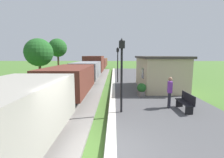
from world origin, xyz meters
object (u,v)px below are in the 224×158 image
object	(u,v)px
tree_field_left	(58,48)
station_hut	(159,72)
potted_planter	(142,89)
lamp_post_far	(118,58)
lamp_post_near	(122,62)
freight_train	(91,68)
person_waiting	(170,91)
tree_trackside_far	(39,53)
bench_near_hut	(186,102)

from	to	relation	value
tree_field_left	station_hut	bearing A→B (deg)	-42.12
potted_planter	tree_field_left	distance (m)	18.28
potted_planter	lamp_post_far	distance (m)	6.32
lamp_post_near	potted_planter	bearing A→B (deg)	64.28
station_hut	lamp_post_near	bearing A→B (deg)	-120.14
freight_train	station_hut	xyz separation A→B (m)	(6.80, -6.43, 0.20)
station_hut	lamp_post_near	size ratio (longest dim) A/B	1.57
station_hut	person_waiting	size ratio (longest dim) A/B	3.39
potted_planter	tree_field_left	world-z (taller)	tree_field_left
lamp_post_far	tree_field_left	size ratio (longest dim) A/B	0.65
freight_train	tree_field_left	distance (m)	8.31
person_waiting	tree_trackside_far	distance (m)	15.53
station_hut	person_waiting	distance (m)	5.46
person_waiting	tree_field_left	bearing A→B (deg)	-41.03
tree_trackside_far	tree_field_left	world-z (taller)	tree_field_left
freight_train	lamp_post_far	world-z (taller)	lamp_post_far
lamp_post_near	tree_field_left	size ratio (longest dim) A/B	0.65
tree_field_left	tree_trackside_far	bearing A→B (deg)	-88.37
bench_near_hut	lamp_post_near	size ratio (longest dim) A/B	0.41
bench_near_hut	freight_train	bearing A→B (deg)	118.55
freight_train	tree_trackside_far	bearing A→B (deg)	-162.56
person_waiting	tree_trackside_far	world-z (taller)	tree_trackside_far
bench_near_hut	tree_field_left	world-z (taller)	tree_field_left
freight_train	potted_planter	distance (m)	10.46
potted_planter	lamp_post_near	world-z (taller)	lamp_post_near
station_hut	potted_planter	bearing A→B (deg)	-124.83
bench_near_hut	lamp_post_far	bearing A→B (deg)	111.15
station_hut	person_waiting	xyz separation A→B (m)	(-0.87, -5.37, -0.47)
person_waiting	lamp_post_near	distance (m)	3.20
station_hut	lamp_post_near	xyz separation A→B (m)	(-3.53, -6.08, 1.15)
lamp_post_near	tree_field_left	world-z (taller)	tree_field_left
freight_train	station_hut	distance (m)	9.36
freight_train	bench_near_hut	size ratio (longest dim) A/B	26.13
bench_near_hut	potted_planter	size ratio (longest dim) A/B	1.64
lamp_post_far	tree_trackside_far	size ratio (longest dim) A/B	0.74
station_hut	freight_train	bearing A→B (deg)	136.60
lamp_post_far	station_hut	bearing A→B (deg)	-39.81
bench_near_hut	lamp_post_far	size ratio (longest dim) A/B	0.41
freight_train	tree_field_left	bearing A→B (deg)	139.41
person_waiting	lamp_post_near	xyz separation A→B (m)	(-2.66, -0.72, 1.62)
potted_planter	lamp_post_far	world-z (taller)	lamp_post_far
lamp_post_near	tree_trackside_far	bearing A→B (deg)	130.12
lamp_post_near	lamp_post_far	bearing A→B (deg)	90.00
lamp_post_near	lamp_post_far	world-z (taller)	same
lamp_post_far	freight_train	bearing A→B (deg)	133.15
potted_planter	lamp_post_far	size ratio (longest dim) A/B	0.25
freight_train	potted_planter	size ratio (longest dim) A/B	42.79
lamp_post_far	potted_planter	bearing A→B (deg)	-74.68
bench_near_hut	tree_trackside_far	bearing A→B (deg)	139.98
station_hut	potted_planter	distance (m)	3.55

